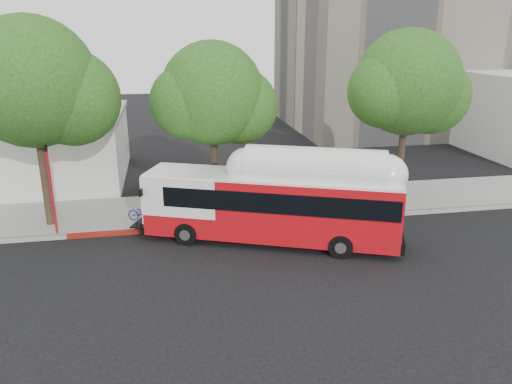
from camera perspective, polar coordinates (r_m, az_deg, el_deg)
ground at (r=20.64m, az=-0.06°, el=-7.85°), size 120.00×120.00×0.00m
sidewalk at (r=26.54m, az=-2.63°, el=-1.70°), size 60.00×5.00×0.15m
curb_strip at (r=24.13m, az=-1.76°, el=-3.73°), size 60.00×0.30×0.15m
red_curb_segment at (r=23.89m, az=-8.91°, el=-4.16°), size 10.00×0.32×0.16m
street_tree_left at (r=24.50m, az=-23.08°, el=10.97°), size 6.67×5.80×9.74m
street_tree_mid at (r=24.69m, az=-4.07°, el=10.73°), size 5.75×5.00×8.62m
street_tree_right at (r=27.47m, az=17.68°, el=11.41°), size 6.21×5.40×9.18m
transit_bus at (r=21.84m, az=1.96°, el=-1.70°), size 11.78×6.39×3.51m
signal_pole at (r=24.07m, az=-22.33°, el=0.14°), size 0.12×0.40×4.25m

